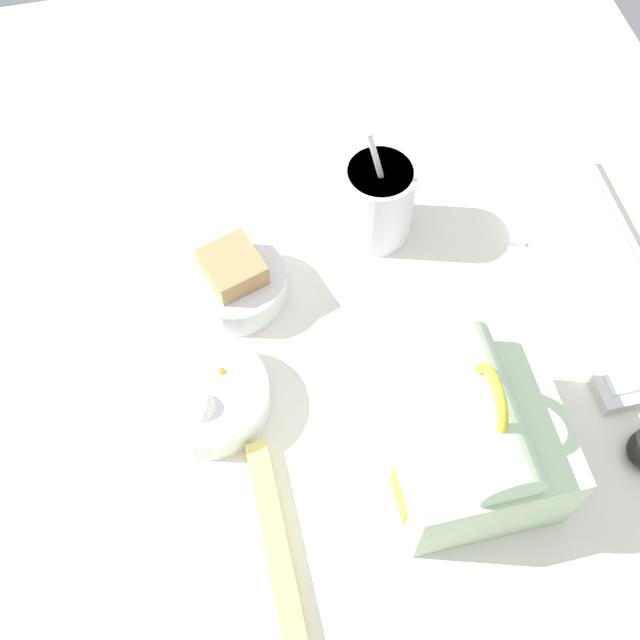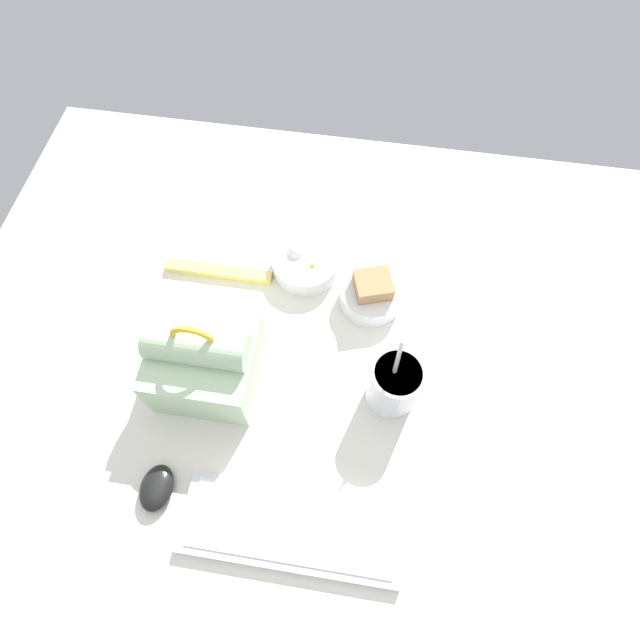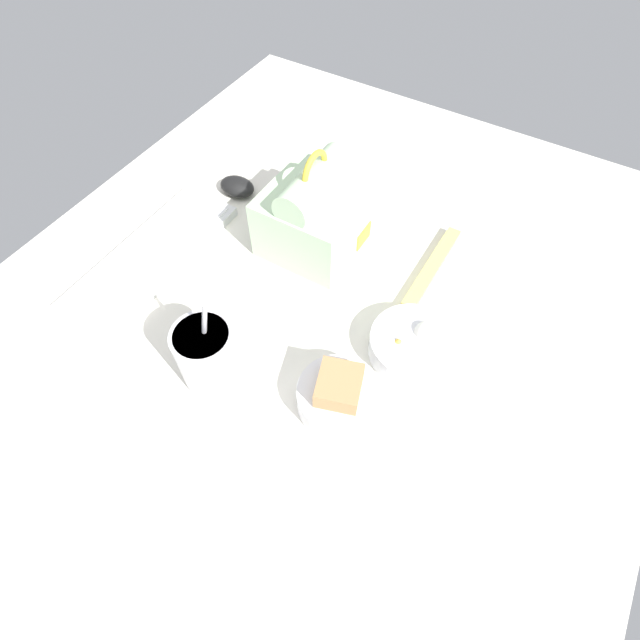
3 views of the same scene
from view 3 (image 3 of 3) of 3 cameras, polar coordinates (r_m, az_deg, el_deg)
name	(u,v)px [view 3 (image 3 of 3)]	position (r cm, az deg, el deg)	size (l,w,h in cm)	color
desk_surface	(307,326)	(84.20, -1.50, -0.74)	(140.00, 110.00, 2.00)	silver
keyboard	(152,256)	(96.46, -18.68, 6.95)	(35.28, 12.58, 2.10)	silver
lunch_bag	(315,213)	(90.23, -0.53, 12.10)	(17.42, 16.79, 19.88)	#B7D6AD
soup_cup	(208,355)	(74.88, -12.72, -3.94)	(8.90, 8.90, 18.88)	silver
bento_bowl_sandwich	(339,395)	(73.45, 2.14, -8.59)	(12.28, 12.28, 7.45)	silver
bento_bowl_snacks	(412,345)	(79.75, 10.50, -2.80)	(13.68, 13.68, 5.75)	silver
computer_mouse	(237,187)	(105.81, -9.44, 14.81)	(5.38, 7.49, 3.09)	black
chopstick_case	(431,269)	(91.81, 12.60, 5.69)	(21.82, 2.42, 1.60)	#EFD666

